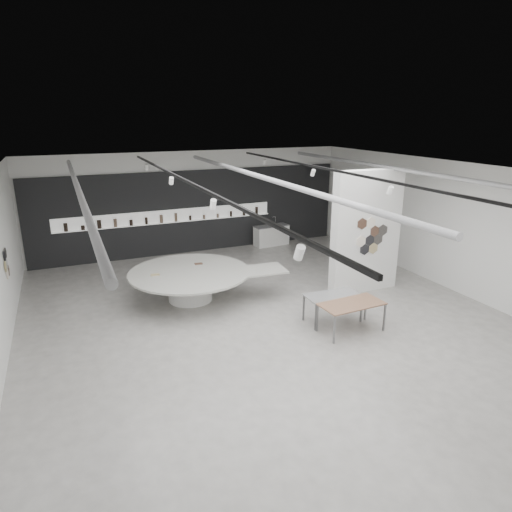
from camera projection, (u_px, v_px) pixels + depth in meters
name	position (u px, v px, depth m)	size (l,w,h in m)	color
room	(268.00, 245.00, 10.95)	(12.02, 14.02, 3.82)	#A7A39E
back_wall_display	(192.00, 212.00, 17.20)	(11.80, 0.27, 3.10)	black
partition_column	(366.00, 232.00, 13.26)	(2.20, 0.38, 3.60)	white
display_island	(193.00, 281.00, 12.90)	(4.48, 3.66, 0.87)	white
sample_table_wood	(352.00, 305.00, 10.99)	(1.61, 0.87, 0.73)	brown
sample_table_stone	(333.00, 297.00, 11.53)	(1.42, 0.73, 0.72)	gray
kitchen_counter	(271.00, 235.00, 18.36)	(1.48, 0.70, 1.13)	white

